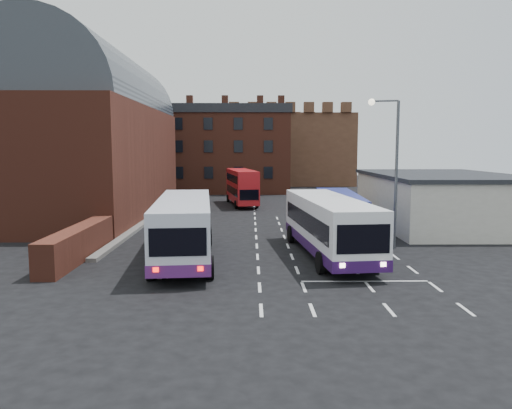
{
  "coord_description": "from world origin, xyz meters",
  "views": [
    {
      "loc": [
        -0.42,
        -25.99,
        6.28
      ],
      "look_at": [
        0.0,
        10.0,
        2.2
      ],
      "focal_mm": 35.0,
      "sensor_mm": 36.0,
      "label": 1
    }
  ],
  "objects_px": {
    "bus_blue": "(339,211)",
    "bus_red_double": "(242,187)",
    "bus_white_outbound": "(184,224)",
    "pedestrian_red": "(152,262)",
    "bus_white_inbound": "(329,222)",
    "pedestrian_beige": "(161,263)",
    "street_lamp": "(391,159)"
  },
  "relations": [
    {
      "from": "bus_white_outbound",
      "to": "bus_red_double",
      "type": "height_order",
      "value": "bus_red_double"
    },
    {
      "from": "bus_blue",
      "to": "pedestrian_red",
      "type": "xyz_separation_m",
      "value": [
        -11.17,
        -11.75,
        -1.02
      ]
    },
    {
      "from": "bus_blue",
      "to": "bus_red_double",
      "type": "xyz_separation_m",
      "value": [
        -7.34,
        19.17,
        0.29
      ]
    },
    {
      "from": "bus_white_outbound",
      "to": "pedestrian_beige",
      "type": "relative_size",
      "value": 8.52
    },
    {
      "from": "bus_red_double",
      "to": "street_lamp",
      "type": "distance_m",
      "value": 26.06
    },
    {
      "from": "bus_red_double",
      "to": "street_lamp",
      "type": "xyz_separation_m",
      "value": [
        9.62,
        -23.96,
        3.53
      ]
    },
    {
      "from": "bus_white_inbound",
      "to": "pedestrian_red",
      "type": "height_order",
      "value": "bus_white_inbound"
    },
    {
      "from": "bus_white_outbound",
      "to": "bus_red_double",
      "type": "distance_m",
      "value": 27.0
    },
    {
      "from": "pedestrian_red",
      "to": "pedestrian_beige",
      "type": "relative_size",
      "value": 1.02
    },
    {
      "from": "street_lamp",
      "to": "pedestrian_beige",
      "type": "bearing_deg",
      "value": -151.32
    },
    {
      "from": "pedestrian_red",
      "to": "pedestrian_beige",
      "type": "xyz_separation_m",
      "value": [
        0.44,
        -0.16,
        -0.01
      ]
    },
    {
      "from": "street_lamp",
      "to": "pedestrian_beige",
      "type": "height_order",
      "value": "street_lamp"
    },
    {
      "from": "bus_white_outbound",
      "to": "bus_blue",
      "type": "distance_m",
      "value": 12.74
    },
    {
      "from": "bus_blue",
      "to": "street_lamp",
      "type": "xyz_separation_m",
      "value": [
        2.29,
        -4.79,
        3.83
      ]
    },
    {
      "from": "street_lamp",
      "to": "pedestrian_red",
      "type": "bearing_deg",
      "value": -152.66
    },
    {
      "from": "bus_white_outbound",
      "to": "bus_red_double",
      "type": "relative_size",
      "value": 1.28
    },
    {
      "from": "bus_white_outbound",
      "to": "pedestrian_red",
      "type": "height_order",
      "value": "bus_white_outbound"
    },
    {
      "from": "bus_white_inbound",
      "to": "bus_red_double",
      "type": "relative_size",
      "value": 1.27
    },
    {
      "from": "bus_red_double",
      "to": "street_lamp",
      "type": "bearing_deg",
      "value": 102.28
    },
    {
      "from": "bus_blue",
      "to": "pedestrian_beige",
      "type": "xyz_separation_m",
      "value": [
        -10.73,
        -11.91,
        -1.03
      ]
    },
    {
      "from": "bus_white_outbound",
      "to": "pedestrian_red",
      "type": "relative_size",
      "value": 8.39
    },
    {
      "from": "bus_red_double",
      "to": "pedestrian_red",
      "type": "height_order",
      "value": "bus_red_double"
    },
    {
      "from": "bus_blue",
      "to": "street_lamp",
      "type": "relative_size",
      "value": 1.2
    },
    {
      "from": "bus_white_outbound",
      "to": "bus_white_inbound",
      "type": "height_order",
      "value": "bus_white_outbound"
    },
    {
      "from": "bus_white_outbound",
      "to": "bus_blue",
      "type": "xyz_separation_m",
      "value": [
        10.16,
        7.68,
        -0.25
      ]
    },
    {
      "from": "bus_blue",
      "to": "pedestrian_red",
      "type": "bearing_deg",
      "value": 49.62
    },
    {
      "from": "bus_white_inbound",
      "to": "pedestrian_beige",
      "type": "bearing_deg",
      "value": 23.48
    },
    {
      "from": "pedestrian_red",
      "to": "bus_red_double",
      "type": "bearing_deg",
      "value": -119.42
    },
    {
      "from": "bus_blue",
      "to": "bus_red_double",
      "type": "distance_m",
      "value": 20.53
    },
    {
      "from": "bus_white_inbound",
      "to": "pedestrian_beige",
      "type": "height_order",
      "value": "bus_white_inbound"
    },
    {
      "from": "bus_white_outbound",
      "to": "pedestrian_beige",
      "type": "xyz_separation_m",
      "value": [
        -0.57,
        -4.23,
        -1.28
      ]
    },
    {
      "from": "bus_red_double",
      "to": "bus_white_outbound",
      "type": "bearing_deg",
      "value": 74.4
    }
  ]
}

